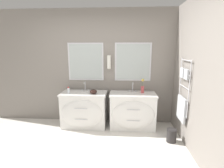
# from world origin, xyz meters

# --- Properties ---
(wall_back) EXTENTS (5.14, 0.16, 2.60)m
(wall_back) POSITION_xyz_m (0.01, 1.81, 1.30)
(wall_back) COLOR gray
(wall_back) RESTS_ON ground_plane
(wall_right) EXTENTS (0.13, 3.67, 2.60)m
(wall_right) POSITION_xyz_m (1.80, 0.80, 1.29)
(wall_right) COLOR gray
(wall_right) RESTS_ON ground_plane
(vanity_left) EXTENTS (1.00, 0.60, 0.78)m
(vanity_left) POSITION_xyz_m (-0.24, 1.44, 0.39)
(vanity_left) COLOR white
(vanity_left) RESTS_ON ground_plane
(vanity_right) EXTENTS (1.00, 0.60, 0.78)m
(vanity_right) POSITION_xyz_m (0.84, 1.44, 0.39)
(vanity_right) COLOR white
(vanity_right) RESTS_ON ground_plane
(faucet_left) EXTENTS (0.17, 0.13, 0.22)m
(faucet_left) POSITION_xyz_m (-0.24, 1.60, 0.88)
(faucet_left) COLOR silver
(faucet_left) RESTS_ON vanity_left
(faucet_right) EXTENTS (0.17, 0.13, 0.22)m
(faucet_right) POSITION_xyz_m (0.84, 1.60, 0.88)
(faucet_right) COLOR silver
(faucet_right) RESTS_ON vanity_right
(toiletry_bottle) EXTENTS (0.05, 0.05, 0.15)m
(toiletry_bottle) POSITION_xyz_m (-0.55, 1.39, 0.84)
(toiletry_bottle) COLOR silver
(toiletry_bottle) RESTS_ON vanity_left
(amenity_bowl) EXTENTS (0.16, 0.16, 0.09)m
(amenity_bowl) POSITION_xyz_m (-0.01, 1.38, 0.82)
(amenity_bowl) COLOR black
(amenity_bowl) RESTS_ON vanity_left
(flower_vase) EXTENTS (0.07, 0.07, 0.31)m
(flower_vase) POSITION_xyz_m (1.05, 1.54, 0.90)
(flower_vase) COLOR #CC4C51
(flower_vase) RESTS_ON vanity_right
(waste_bin) EXTENTS (0.19, 0.19, 0.25)m
(waste_bin) POSITION_xyz_m (1.55, 0.88, 0.13)
(waste_bin) COLOR #282626
(waste_bin) RESTS_ON ground_plane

